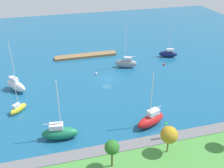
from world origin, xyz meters
name	(u,v)px	position (x,y,z in m)	size (l,w,h in m)	color
water	(107,79)	(0.00, 0.00, 0.00)	(160.00, 160.00, 0.00)	#19567F
pier_dock	(86,56)	(2.93, -18.01, 0.41)	(21.23, 3.15, 0.83)	olive
breakwater	(144,144)	(0.00, 29.65, 0.69)	(63.76, 2.75, 1.38)	slate
harbor_beacon	(165,129)	(-4.22, 29.65, 3.53)	(0.56, 0.56, 3.73)	silver
park_tree_west	(112,148)	(7.58, 33.81, 5.42)	(2.52, 2.52, 5.46)	brown
park_tree_midwest	(169,135)	(-3.12, 33.14, 5.21)	(3.16, 3.16, 5.54)	brown
sailboat_white_far_south	(16,85)	(24.96, 0.05, 1.61)	(6.12, 6.91, 13.82)	white
sailboat_gray_center_basin	(126,63)	(-7.89, -6.12, 1.54)	(7.11, 4.22, 13.41)	gray
sailboat_red_lone_north	(151,120)	(-3.93, 23.53, 1.52)	(7.66, 5.00, 13.05)	red
sailboat_green_east_end	(60,133)	(15.51, 22.71, 1.48)	(7.73, 3.70, 13.34)	#19724C
sailboat_yellow_by_breakwater	(18,109)	(24.06, 10.74, 0.99)	(4.29, 4.28, 9.06)	yellow
sailboat_navy_mid_basin	(168,54)	(-24.56, -10.44, 1.25)	(6.57, 4.14, 11.00)	#141E4C
mooring_buoy_red	(164,64)	(-20.25, -4.52, 0.33)	(0.65, 0.65, 0.65)	red
mooring_buoy_white	(96,74)	(2.35, -3.69, 0.32)	(0.64, 0.64, 0.64)	white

